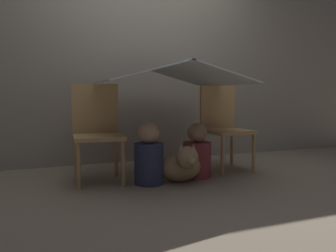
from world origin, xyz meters
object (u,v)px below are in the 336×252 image
(chair_left, at_px, (97,128))
(person_second, at_px, (197,154))
(chair_right, at_px, (224,124))
(person_front, at_px, (149,157))
(dog, at_px, (182,165))

(chair_left, relative_size, person_second, 1.70)
(chair_right, height_order, person_front, chair_right)
(chair_right, xyz_separation_m, person_second, (-0.42, -0.22, -0.26))
(person_second, distance_m, dog, 0.26)
(dog, bearing_deg, chair_right, 29.13)
(dog, bearing_deg, person_second, 32.41)
(chair_right, height_order, dog, chair_right)
(chair_right, xyz_separation_m, dog, (-0.63, -0.35, -0.32))
(person_second, xyz_separation_m, dog, (-0.21, -0.13, -0.06))
(person_front, bearing_deg, person_second, 7.37)
(person_second, bearing_deg, chair_right, 27.37)
(chair_right, bearing_deg, person_second, -155.75)
(dog, bearing_deg, person_front, 166.63)
(person_front, relative_size, person_second, 1.05)
(person_front, height_order, person_second, person_front)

